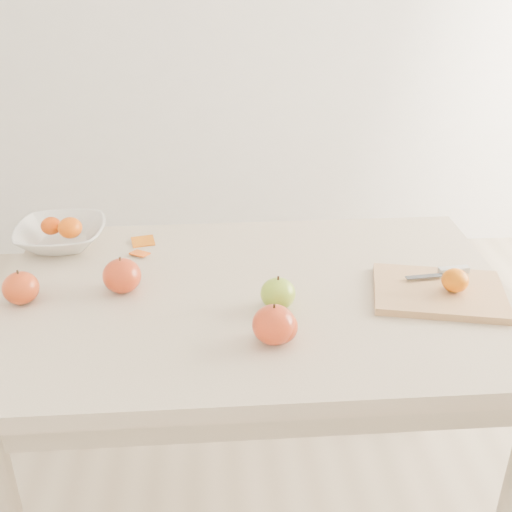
{
  "coord_description": "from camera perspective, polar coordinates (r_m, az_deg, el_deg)",
  "views": [
    {
      "loc": [
        -0.1,
        -1.3,
        1.52
      ],
      "look_at": [
        0.0,
        0.05,
        0.82
      ],
      "focal_mm": 45.0,
      "sensor_mm": 36.0,
      "label": 1
    }
  ],
  "objects": [
    {
      "name": "table",
      "position": [
        1.57,
        0.14,
        -6.34
      ],
      "size": [
        1.2,
        0.8,
        0.75
      ],
      "color": "beige",
      "rests_on": "ground"
    },
    {
      "name": "cutting_board",
      "position": [
        1.55,
        15.94,
        -3.12
      ],
      "size": [
        0.34,
        0.28,
        0.02
      ],
      "primitive_type": "cube",
      "rotation": [
        0.0,
        0.0,
        -0.22
      ],
      "color": "tan",
      "rests_on": "table"
    },
    {
      "name": "board_tangerine",
      "position": [
        1.54,
        17.28,
        -2.08
      ],
      "size": [
        0.06,
        0.06,
        0.05
      ],
      "primitive_type": "ellipsoid",
      "color": "orange",
      "rests_on": "cutting_board"
    },
    {
      "name": "fruit_bowl",
      "position": [
        1.8,
        -16.94,
        1.76
      ],
      "size": [
        0.24,
        0.24,
        0.06
      ],
      "primitive_type": "imported",
      "color": "silver",
      "rests_on": "table"
    },
    {
      "name": "bowl_tangerine_near",
      "position": [
        1.8,
        -17.76,
        2.58
      ],
      "size": [
        0.05,
        0.05,
        0.05
      ],
      "primitive_type": "ellipsoid",
      "color": "#DF3F07",
      "rests_on": "fruit_bowl"
    },
    {
      "name": "bowl_tangerine_far",
      "position": [
        1.77,
        -16.21,
        2.44
      ],
      "size": [
        0.06,
        0.06,
        0.06
      ],
      "primitive_type": "ellipsoid",
      "color": "#E15507",
      "rests_on": "fruit_bowl"
    },
    {
      "name": "orange_peel_a",
      "position": [
        1.77,
        -9.99,
        1.17
      ],
      "size": [
        0.07,
        0.06,
        0.01
      ],
      "primitive_type": "cube",
      "rotation": [
        0.21,
        0.0,
        0.21
      ],
      "color": "#C8600E",
      "rests_on": "table"
    },
    {
      "name": "orange_peel_b",
      "position": [
        1.71,
        -10.29,
        0.16
      ],
      "size": [
        0.06,
        0.05,
        0.01
      ],
      "primitive_type": "cube",
      "rotation": [
        -0.14,
        0.0,
        -0.54
      ],
      "color": "#DB550F",
      "rests_on": "table"
    },
    {
      "name": "paring_knife",
      "position": [
        1.62,
        16.78,
        -1.29
      ],
      "size": [
        0.17,
        0.05,
        0.01
      ],
      "color": "silver",
      "rests_on": "cutting_board"
    },
    {
      "name": "apple_green",
      "position": [
        1.44,
        1.97,
        -3.35
      ],
      "size": [
        0.08,
        0.08,
        0.07
      ],
      "primitive_type": "ellipsoid",
      "color": "#5E8F16",
      "rests_on": "table"
    },
    {
      "name": "apple_red_d",
      "position": [
        1.55,
        -20.19,
        -2.67
      ],
      "size": [
        0.08,
        0.08,
        0.07
      ],
      "primitive_type": "ellipsoid",
      "color": "maroon",
      "rests_on": "table"
    },
    {
      "name": "apple_red_e",
      "position": [
        1.33,
        2.06,
        -6.29
      ],
      "size": [
        0.08,
        0.08,
        0.07
      ],
      "primitive_type": "ellipsoid",
      "color": "#8B0E03",
      "rests_on": "table"
    },
    {
      "name": "apple_red_b",
      "position": [
        1.53,
        -11.84,
        -1.73
      ],
      "size": [
        0.09,
        0.09,
        0.08
      ],
      "primitive_type": "ellipsoid",
      "color": "maroon",
      "rests_on": "table"
    },
    {
      "name": "apple_red_c",
      "position": [
        1.32,
        1.61,
        -6.12
      ],
      "size": [
        0.09,
        0.09,
        0.08
      ],
      "primitive_type": "ellipsoid",
      "color": "#9F0F07",
      "rests_on": "table"
    }
  ]
}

